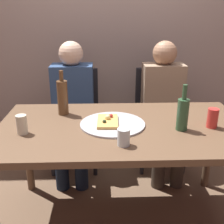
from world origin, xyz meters
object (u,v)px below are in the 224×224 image
(tumbler_far, at_px, (22,125))
(guest_in_sweater, at_px, (72,104))
(guest_in_beanie, at_px, (164,103))
(pizza_tray, at_px, (113,124))
(wine_bottle, at_px, (183,113))
(chair_left, at_px, (75,112))
(beer_bottle, at_px, (63,97))
(dining_table, at_px, (123,136))
(pizza_slice_last, at_px, (108,121))
(chair_right, at_px, (160,111))
(tumbler_near, at_px, (124,137))
(soda_can, at_px, (213,118))

(tumbler_far, relative_size, guest_in_sweater, 0.10)
(guest_in_sweater, height_order, guest_in_beanie, same)
(pizza_tray, bearing_deg, guest_in_sweater, 115.76)
(wine_bottle, relative_size, chair_left, 0.31)
(beer_bottle, height_order, chair_left, beer_bottle)
(dining_table, distance_m, wine_bottle, 0.40)
(pizza_slice_last, bearing_deg, chair_right, 58.01)
(dining_table, xyz_separation_m, chair_left, (-0.39, 0.84, -0.14))
(beer_bottle, xyz_separation_m, guest_in_beanie, (0.81, 0.47, -0.21))
(pizza_slice_last, relative_size, wine_bottle, 0.79)
(dining_table, bearing_deg, pizza_tray, 171.29)
(wine_bottle, height_order, tumbler_near, wine_bottle)
(tumbler_near, relative_size, chair_right, 0.11)
(pizza_slice_last, relative_size, tumbler_far, 1.93)
(chair_left, distance_m, guest_in_beanie, 0.83)
(tumbler_far, bearing_deg, chair_left, 77.31)
(dining_table, height_order, wine_bottle, wine_bottle)
(tumbler_far, bearing_deg, tumbler_near, -15.97)
(pizza_slice_last, distance_m, chair_right, 0.99)
(beer_bottle, bearing_deg, dining_table, -28.21)
(guest_in_beanie, bearing_deg, chair_right, -90.00)
(wine_bottle, bearing_deg, pizza_slice_last, 167.67)
(wine_bottle, distance_m, chair_left, 1.22)
(dining_table, bearing_deg, chair_left, 115.22)
(pizza_slice_last, bearing_deg, chair_left, 109.90)
(tumbler_far, bearing_deg, chair_right, 42.71)
(chair_left, xyz_separation_m, guest_in_beanie, (0.80, -0.15, 0.13))
(soda_can, relative_size, chair_left, 0.14)
(soda_can, bearing_deg, wine_bottle, -171.57)
(pizza_slice_last, xyz_separation_m, chair_left, (-0.29, 0.81, -0.24))
(pizza_tray, relative_size, guest_in_sweater, 0.35)
(guest_in_sweater, bearing_deg, soda_can, 142.15)
(pizza_tray, xyz_separation_m, soda_can, (0.62, -0.06, 0.06))
(pizza_slice_last, relative_size, guest_in_beanie, 0.19)
(beer_bottle, height_order, tumbler_near, beer_bottle)
(tumbler_near, distance_m, chair_right, 1.21)
(guest_in_beanie, bearing_deg, dining_table, 59.09)
(pizza_tray, xyz_separation_m, chair_right, (0.48, 0.83, -0.22))
(chair_right, relative_size, guest_in_sweater, 0.77)
(pizza_tray, relative_size, beer_bottle, 1.34)
(chair_right, height_order, guest_in_sweater, guest_in_sweater)
(chair_right, bearing_deg, chair_left, 0.00)
(soda_can, bearing_deg, chair_left, 136.83)
(tumbler_far, xyz_separation_m, soda_can, (1.15, 0.05, 0.00))
(pizza_tray, height_order, tumbler_far, tumbler_far)
(wine_bottle, height_order, chair_right, wine_bottle)
(pizza_tray, xyz_separation_m, beer_bottle, (-0.34, 0.21, 0.12))
(pizza_tray, bearing_deg, tumbler_near, -80.03)
(dining_table, height_order, soda_can, soda_can)
(beer_bottle, height_order, soda_can, beer_bottle)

